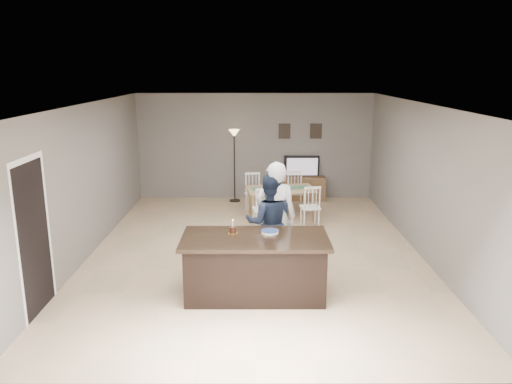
{
  "coord_description": "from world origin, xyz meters",
  "views": [
    {
      "loc": [
        0.0,
        -8.7,
        3.28
      ],
      "look_at": [
        0.02,
        -0.3,
        1.21
      ],
      "focal_mm": 35.0,
      "sensor_mm": 36.0,
      "label": 1
    }
  ],
  "objects_px": {
    "tv_console": "(302,188)",
    "dining_table": "(280,194)",
    "woman": "(276,217)",
    "kitchen_island": "(255,266)",
    "television": "(302,166)",
    "plate_stack": "(270,232)",
    "floor_lamp": "(234,146)",
    "birthday_cake": "(233,230)",
    "man": "(269,223)"
  },
  "relations": [
    {
      "from": "tv_console",
      "to": "plate_stack",
      "type": "distance_m",
      "value": 5.51
    },
    {
      "from": "kitchen_island",
      "to": "tv_console",
      "type": "distance_m",
      "value": 5.7
    },
    {
      "from": "tv_console",
      "to": "woman",
      "type": "distance_m",
      "value": 4.72
    },
    {
      "from": "birthday_cake",
      "to": "man",
      "type": "bearing_deg",
      "value": 53.72
    },
    {
      "from": "man",
      "to": "television",
      "type": "bearing_deg",
      "value": -99.13
    },
    {
      "from": "woman",
      "to": "birthday_cake",
      "type": "height_order",
      "value": "woman"
    },
    {
      "from": "kitchen_island",
      "to": "plate_stack",
      "type": "distance_m",
      "value": 0.55
    },
    {
      "from": "man",
      "to": "kitchen_island",
      "type": "bearing_deg",
      "value": 78.5
    },
    {
      "from": "kitchen_island",
      "to": "man",
      "type": "relative_size",
      "value": 1.31
    },
    {
      "from": "woman",
      "to": "television",
      "type": "bearing_deg",
      "value": -96.19
    },
    {
      "from": "birthday_cake",
      "to": "floor_lamp",
      "type": "distance_m",
      "value": 5.28
    },
    {
      "from": "kitchen_island",
      "to": "woman",
      "type": "distance_m",
      "value": 1.13
    },
    {
      "from": "tv_console",
      "to": "plate_stack",
      "type": "bearing_deg",
      "value": -100.31
    },
    {
      "from": "floor_lamp",
      "to": "kitchen_island",
      "type": "bearing_deg",
      "value": -84.55
    },
    {
      "from": "television",
      "to": "dining_table",
      "type": "height_order",
      "value": "television"
    },
    {
      "from": "birthday_cake",
      "to": "floor_lamp",
      "type": "bearing_deg",
      "value": 92.04
    },
    {
      "from": "dining_table",
      "to": "floor_lamp",
      "type": "height_order",
      "value": "floor_lamp"
    },
    {
      "from": "kitchen_island",
      "to": "television",
      "type": "relative_size",
      "value": 2.35
    },
    {
      "from": "kitchen_island",
      "to": "woman",
      "type": "relative_size",
      "value": 1.17
    },
    {
      "from": "tv_console",
      "to": "birthday_cake",
      "type": "distance_m",
      "value": 5.64
    },
    {
      "from": "plate_stack",
      "to": "television",
      "type": "bearing_deg",
      "value": 79.82
    },
    {
      "from": "kitchen_island",
      "to": "man",
      "type": "bearing_deg",
      "value": 76.02
    },
    {
      "from": "kitchen_island",
      "to": "television",
      "type": "height_order",
      "value": "television"
    },
    {
      "from": "kitchen_island",
      "to": "television",
      "type": "bearing_deg",
      "value": 77.99
    },
    {
      "from": "kitchen_island",
      "to": "woman",
      "type": "bearing_deg",
      "value": 70.72
    },
    {
      "from": "kitchen_island",
      "to": "woman",
      "type": "xyz_separation_m",
      "value": [
        0.34,
        0.97,
        0.47
      ]
    },
    {
      "from": "television",
      "to": "man",
      "type": "xyz_separation_m",
      "value": [
        -0.96,
        -4.69,
        -0.04
      ]
    },
    {
      "from": "kitchen_island",
      "to": "birthday_cake",
      "type": "xyz_separation_m",
      "value": [
        -0.33,
        0.18,
        0.5
      ]
    },
    {
      "from": "kitchen_island",
      "to": "floor_lamp",
      "type": "height_order",
      "value": "floor_lamp"
    },
    {
      "from": "man",
      "to": "dining_table",
      "type": "distance_m",
      "value": 2.98
    },
    {
      "from": "woman",
      "to": "birthday_cake",
      "type": "relative_size",
      "value": 8.58
    },
    {
      "from": "television",
      "to": "kitchen_island",
      "type": "bearing_deg",
      "value": 77.99
    },
    {
      "from": "dining_table",
      "to": "floor_lamp",
      "type": "relative_size",
      "value": 1.02
    },
    {
      "from": "kitchen_island",
      "to": "plate_stack",
      "type": "bearing_deg",
      "value": 40.37
    },
    {
      "from": "television",
      "to": "plate_stack",
      "type": "distance_m",
      "value": 5.54
    },
    {
      "from": "birthday_cake",
      "to": "tv_console",
      "type": "bearing_deg",
      "value": 74.14
    },
    {
      "from": "tv_console",
      "to": "woman",
      "type": "relative_size",
      "value": 0.65
    },
    {
      "from": "tv_console",
      "to": "television",
      "type": "height_order",
      "value": "television"
    },
    {
      "from": "kitchen_island",
      "to": "tv_console",
      "type": "relative_size",
      "value": 1.79
    },
    {
      "from": "dining_table",
      "to": "woman",
      "type": "bearing_deg",
      "value": -103.06
    },
    {
      "from": "tv_console",
      "to": "woman",
      "type": "height_order",
      "value": "woman"
    },
    {
      "from": "plate_stack",
      "to": "floor_lamp",
      "type": "distance_m",
      "value": 5.32
    },
    {
      "from": "plate_stack",
      "to": "kitchen_island",
      "type": "bearing_deg",
      "value": -139.63
    },
    {
      "from": "woman",
      "to": "plate_stack",
      "type": "xyz_separation_m",
      "value": [
        -0.12,
        -0.78,
        -0.0
      ]
    },
    {
      "from": "tv_console",
      "to": "plate_stack",
      "type": "height_order",
      "value": "plate_stack"
    },
    {
      "from": "tv_console",
      "to": "dining_table",
      "type": "xyz_separation_m",
      "value": [
        -0.63,
        -1.66,
        0.28
      ]
    },
    {
      "from": "tv_console",
      "to": "floor_lamp",
      "type": "bearing_deg",
      "value": -175.37
    },
    {
      "from": "television",
      "to": "woman",
      "type": "height_order",
      "value": "woman"
    },
    {
      "from": "woman",
      "to": "dining_table",
      "type": "distance_m",
      "value": 2.97
    },
    {
      "from": "kitchen_island",
      "to": "floor_lamp",
      "type": "distance_m",
      "value": 5.54
    }
  ]
}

